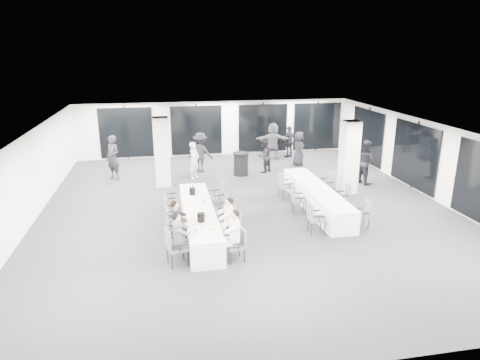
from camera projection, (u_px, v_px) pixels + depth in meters
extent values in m
cube|color=#25252A|center=(246.00, 208.00, 15.02)|extent=(14.00, 16.00, 0.02)
cube|color=white|center=(246.00, 129.00, 14.19)|extent=(14.00, 16.00, 0.02)
cube|color=white|center=(27.00, 181.00, 13.37)|extent=(0.02, 16.00, 2.80)
cube|color=white|center=(431.00, 160.00, 15.84)|extent=(0.02, 16.00, 2.80)
cube|color=white|center=(216.00, 129.00, 22.13)|extent=(14.00, 0.02, 2.80)
cube|color=white|center=(342.00, 299.00, 7.08)|extent=(14.00, 0.02, 2.80)
cube|color=black|center=(216.00, 130.00, 22.07)|extent=(13.60, 0.06, 2.50)
cube|color=black|center=(414.00, 155.00, 16.78)|extent=(0.06, 14.00, 2.50)
cube|color=silver|center=(162.00, 152.00, 17.11)|extent=(0.60, 0.60, 2.80)
cube|color=silver|center=(349.00, 157.00, 16.28)|extent=(0.60, 0.60, 2.80)
cube|color=silver|center=(199.00, 220.00, 13.03)|extent=(0.90, 5.00, 0.75)
cube|color=silver|center=(316.00, 197.00, 14.96)|extent=(0.90, 5.00, 0.75)
cylinder|color=black|center=(241.00, 164.00, 18.81)|extent=(0.64, 0.64, 1.00)
cylinder|color=black|center=(241.00, 153.00, 18.66)|extent=(0.73, 0.73, 0.02)
cube|color=#4D5054|center=(177.00, 248.00, 10.96)|extent=(0.59, 0.61, 0.08)
cube|color=#4D5054|center=(168.00, 239.00, 10.79)|extent=(0.17, 0.49, 0.49)
cylinder|color=black|center=(168.00, 255.00, 11.14)|extent=(0.04, 0.04, 0.43)
cylinder|color=black|center=(172.00, 262.00, 10.77)|extent=(0.04, 0.04, 0.43)
cylinder|color=black|center=(183.00, 252.00, 11.31)|extent=(0.04, 0.04, 0.43)
cylinder|color=black|center=(188.00, 259.00, 10.94)|extent=(0.04, 0.04, 0.43)
cube|color=black|center=(174.00, 237.00, 11.14)|extent=(0.36, 0.12, 0.04)
cube|color=black|center=(180.00, 245.00, 10.68)|extent=(0.36, 0.12, 0.04)
cube|color=#4D5054|center=(176.00, 234.00, 11.82)|extent=(0.49, 0.51, 0.08)
cube|color=#4D5054|center=(167.00, 226.00, 11.68)|extent=(0.09, 0.46, 0.46)
cylinder|color=black|center=(168.00, 240.00, 12.02)|extent=(0.04, 0.04, 0.41)
cylinder|color=black|center=(170.00, 246.00, 11.65)|extent=(0.04, 0.04, 0.41)
cylinder|color=black|center=(182.00, 239.00, 12.12)|extent=(0.04, 0.04, 0.41)
cylinder|color=black|center=(184.00, 245.00, 11.75)|extent=(0.04, 0.04, 0.41)
cube|color=black|center=(175.00, 225.00, 12.00)|extent=(0.34, 0.07, 0.04)
cube|color=black|center=(177.00, 232.00, 11.54)|extent=(0.34, 0.07, 0.04)
cube|color=#4D5054|center=(175.00, 223.00, 12.69)|extent=(0.42, 0.44, 0.07)
cube|color=#4D5054|center=(167.00, 216.00, 12.58)|extent=(0.06, 0.42, 0.42)
cylinder|color=black|center=(169.00, 228.00, 12.89)|extent=(0.03, 0.03, 0.37)
cylinder|color=black|center=(169.00, 233.00, 12.56)|extent=(0.03, 0.03, 0.37)
cylinder|color=black|center=(181.00, 227.00, 12.96)|extent=(0.03, 0.03, 0.37)
cylinder|color=black|center=(181.00, 232.00, 12.62)|extent=(0.03, 0.03, 0.37)
cube|color=black|center=(174.00, 215.00, 12.86)|extent=(0.31, 0.04, 0.04)
cube|color=black|center=(175.00, 221.00, 12.44)|extent=(0.31, 0.04, 0.04)
cube|color=#4D5054|center=(174.00, 213.00, 13.30)|extent=(0.52, 0.54, 0.08)
cube|color=#4D5054|center=(166.00, 206.00, 13.16)|extent=(0.12, 0.47, 0.47)
cylinder|color=black|center=(167.00, 219.00, 13.50)|extent=(0.04, 0.04, 0.42)
cylinder|color=black|center=(168.00, 224.00, 13.13)|extent=(0.04, 0.04, 0.42)
cylinder|color=black|center=(179.00, 218.00, 13.62)|extent=(0.04, 0.04, 0.42)
cylinder|color=black|center=(182.00, 222.00, 13.25)|extent=(0.04, 0.04, 0.42)
cube|color=black|center=(172.00, 205.00, 13.48)|extent=(0.35, 0.08, 0.04)
cube|color=black|center=(175.00, 211.00, 13.02)|extent=(0.35, 0.08, 0.04)
cube|color=#4D5054|center=(172.00, 200.00, 14.48)|extent=(0.46, 0.48, 0.08)
cube|color=#4D5054|center=(165.00, 193.00, 14.37)|extent=(0.06, 0.45, 0.45)
cylinder|color=black|center=(167.00, 205.00, 14.70)|extent=(0.04, 0.04, 0.40)
cylinder|color=black|center=(167.00, 209.00, 14.33)|extent=(0.04, 0.04, 0.40)
cylinder|color=black|center=(178.00, 205.00, 14.77)|extent=(0.04, 0.04, 0.40)
cylinder|color=black|center=(179.00, 209.00, 14.40)|extent=(0.04, 0.04, 0.40)
cube|color=black|center=(172.00, 193.00, 14.66)|extent=(0.33, 0.04, 0.04)
cube|color=black|center=(172.00, 198.00, 14.20)|extent=(0.33, 0.04, 0.04)
cube|color=#4D5054|center=(235.00, 246.00, 11.18)|extent=(0.50, 0.52, 0.07)
cube|color=#4D5054|center=(243.00, 236.00, 11.18)|extent=(0.13, 0.43, 0.43)
cylinder|color=black|center=(245.00, 256.00, 11.14)|extent=(0.03, 0.03, 0.38)
cylinder|color=black|center=(239.00, 250.00, 11.48)|extent=(0.03, 0.03, 0.38)
cylinder|color=black|center=(231.00, 258.00, 11.02)|extent=(0.03, 0.03, 0.38)
cylinder|color=black|center=(226.00, 252.00, 11.35)|extent=(0.03, 0.03, 0.38)
cube|color=black|center=(239.00, 244.00, 10.93)|extent=(0.32, 0.09, 0.04)
cube|color=black|center=(232.00, 237.00, 11.34)|extent=(0.32, 0.09, 0.04)
cube|color=#4D5054|center=(230.00, 229.00, 12.04)|extent=(0.59, 0.61, 0.09)
cube|color=#4D5054|center=(238.00, 218.00, 12.03)|extent=(0.16, 0.51, 0.51)
cylinder|color=black|center=(240.00, 240.00, 11.99)|extent=(0.04, 0.04, 0.45)
cylinder|color=black|center=(234.00, 234.00, 12.39)|extent=(0.04, 0.04, 0.45)
cylinder|color=black|center=(225.00, 242.00, 11.84)|extent=(0.04, 0.04, 0.45)
cylinder|color=black|center=(220.00, 236.00, 12.24)|extent=(0.04, 0.04, 0.45)
cube|color=black|center=(233.00, 227.00, 11.74)|extent=(0.38, 0.11, 0.04)
cube|color=black|center=(226.00, 220.00, 12.23)|extent=(0.38, 0.11, 0.04)
cube|color=#4D5054|center=(225.00, 221.00, 12.79)|extent=(0.48, 0.50, 0.07)
cube|color=#4D5054|center=(232.00, 214.00, 12.73)|extent=(0.12, 0.42, 0.42)
cylinder|color=black|center=(232.00, 231.00, 12.69)|extent=(0.03, 0.03, 0.37)
cylinder|color=black|center=(231.00, 226.00, 13.04)|extent=(0.03, 0.03, 0.37)
cylinder|color=black|center=(219.00, 231.00, 12.68)|extent=(0.03, 0.03, 0.37)
cylinder|color=black|center=(219.00, 226.00, 13.03)|extent=(0.03, 0.03, 0.37)
cube|color=black|center=(225.00, 220.00, 12.53)|extent=(0.31, 0.08, 0.04)
cube|color=black|center=(225.00, 214.00, 12.97)|extent=(0.31, 0.08, 0.04)
cube|color=#4D5054|center=(221.00, 210.00, 13.66)|extent=(0.49, 0.51, 0.08)
cube|color=#4D5054|center=(227.00, 202.00, 13.64)|extent=(0.11, 0.44, 0.43)
cylinder|color=black|center=(228.00, 218.00, 13.61)|extent=(0.03, 0.03, 0.39)
cylinder|color=black|center=(225.00, 214.00, 13.95)|extent=(0.03, 0.03, 0.39)
cylinder|color=black|center=(217.00, 220.00, 13.50)|extent=(0.03, 0.03, 0.39)
cylinder|color=black|center=(214.00, 215.00, 13.84)|extent=(0.03, 0.03, 0.39)
cube|color=black|center=(223.00, 208.00, 13.40)|extent=(0.32, 0.08, 0.04)
cube|color=black|center=(219.00, 203.00, 13.82)|extent=(0.32, 0.08, 0.04)
cube|color=#4D5054|center=(217.00, 198.00, 14.58)|extent=(0.60, 0.62, 0.09)
cube|color=#4D5054|center=(223.00, 189.00, 14.58)|extent=(0.17, 0.51, 0.51)
cylinder|color=black|center=(225.00, 206.00, 14.55)|extent=(0.04, 0.04, 0.45)
cylinder|color=black|center=(221.00, 202.00, 14.94)|extent=(0.04, 0.04, 0.45)
cylinder|color=black|center=(213.00, 208.00, 14.39)|extent=(0.04, 0.04, 0.45)
cylinder|color=black|center=(209.00, 204.00, 14.78)|extent=(0.04, 0.04, 0.45)
cube|color=black|center=(219.00, 195.00, 14.28)|extent=(0.37, 0.12, 0.04)
cube|color=black|center=(214.00, 190.00, 14.77)|extent=(0.37, 0.12, 0.04)
cube|color=#4D5054|center=(317.00, 219.00, 12.88)|extent=(0.49, 0.51, 0.08)
cube|color=#4D5054|center=(310.00, 211.00, 12.77)|extent=(0.09, 0.47, 0.46)
cylinder|color=black|center=(308.00, 224.00, 13.12)|extent=(0.04, 0.04, 0.41)
cylinder|color=black|center=(312.00, 229.00, 12.73)|extent=(0.04, 0.04, 0.41)
cylinder|color=black|center=(321.00, 224.00, 13.16)|extent=(0.04, 0.04, 0.41)
cylinder|color=black|center=(325.00, 229.00, 12.78)|extent=(0.04, 0.04, 0.41)
cube|color=black|center=(315.00, 211.00, 13.06)|extent=(0.34, 0.06, 0.04)
cube|color=black|center=(319.00, 217.00, 12.59)|extent=(0.34, 0.06, 0.04)
cube|color=#4D5054|center=(299.00, 200.00, 14.46)|extent=(0.53, 0.55, 0.08)
cube|color=#4D5054|center=(293.00, 193.00, 14.37)|extent=(0.13, 0.46, 0.46)
cylinder|color=black|center=(292.00, 205.00, 14.72)|extent=(0.04, 0.04, 0.41)
cylinder|color=black|center=(294.00, 209.00, 14.34)|extent=(0.04, 0.04, 0.41)
cylinder|color=black|center=(304.00, 205.00, 14.73)|extent=(0.04, 0.04, 0.41)
cylinder|color=black|center=(306.00, 209.00, 14.35)|extent=(0.04, 0.04, 0.41)
cube|color=black|center=(298.00, 193.00, 14.65)|extent=(0.34, 0.09, 0.04)
cube|color=black|center=(300.00, 198.00, 14.17)|extent=(0.34, 0.09, 0.04)
cube|color=#4D5054|center=(286.00, 186.00, 15.85)|extent=(0.53, 0.55, 0.08)
cube|color=#4D5054|center=(281.00, 180.00, 15.71)|extent=(0.12, 0.48, 0.48)
cylinder|color=black|center=(279.00, 192.00, 16.06)|extent=(0.04, 0.04, 0.43)
cylinder|color=black|center=(283.00, 195.00, 15.68)|extent=(0.04, 0.04, 0.43)
cylinder|color=black|center=(289.00, 191.00, 16.18)|extent=(0.04, 0.04, 0.43)
cylinder|color=black|center=(294.00, 194.00, 15.80)|extent=(0.04, 0.04, 0.43)
cube|color=black|center=(284.00, 180.00, 16.04)|extent=(0.36, 0.08, 0.04)
cube|color=black|center=(289.00, 184.00, 15.56)|extent=(0.36, 0.08, 0.04)
cube|color=#4D5054|center=(361.00, 215.00, 13.27)|extent=(0.44, 0.46, 0.07)
cube|color=#4D5054|center=(368.00, 208.00, 13.22)|extent=(0.08, 0.42, 0.42)
cylinder|color=black|center=(368.00, 224.00, 13.18)|extent=(0.03, 0.03, 0.37)
cylinder|color=black|center=(364.00, 219.00, 13.53)|extent=(0.03, 0.03, 0.37)
cylinder|color=black|center=(357.00, 225.00, 13.14)|extent=(0.03, 0.03, 0.37)
cylinder|color=black|center=(353.00, 220.00, 13.48)|extent=(0.03, 0.03, 0.37)
cube|color=black|center=(364.00, 213.00, 13.01)|extent=(0.31, 0.05, 0.04)
cube|color=black|center=(359.00, 208.00, 13.44)|extent=(0.31, 0.05, 0.04)
cube|color=#4D5054|center=(341.00, 198.00, 14.68)|extent=(0.51, 0.53, 0.08)
cube|color=#4D5054|center=(348.00, 190.00, 14.62)|extent=(0.11, 0.46, 0.46)
cylinder|color=black|center=(348.00, 207.00, 14.58)|extent=(0.04, 0.04, 0.41)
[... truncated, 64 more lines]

